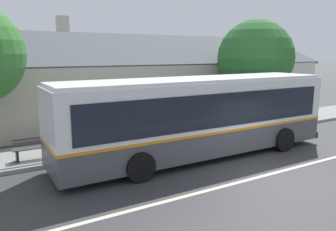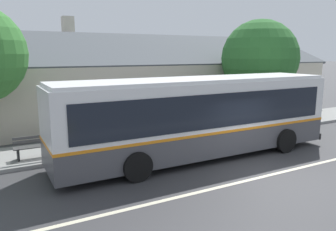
{
  "view_description": "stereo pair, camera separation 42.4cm",
  "coord_description": "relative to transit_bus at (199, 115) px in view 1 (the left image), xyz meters",
  "views": [
    {
      "loc": [
        -8.59,
        -7.42,
        4.09
      ],
      "look_at": [
        -1.95,
        3.85,
        1.6
      ],
      "focal_mm": 35.0,
      "sensor_mm": 36.0,
      "label": 1
    },
    {
      "loc": [
        -8.22,
        -7.63,
        4.09
      ],
      "look_at": [
        -1.95,
        3.85,
        1.6
      ],
      "focal_mm": 35.0,
      "sensor_mm": 36.0,
      "label": 2
    }
  ],
  "objects": [
    {
      "name": "ground_plane",
      "position": [
        1.09,
        -2.9,
        -1.7
      ],
      "size": [
        300.0,
        300.0,
        0.0
      ],
      "primitive_type": "plane",
      "color": "#38383A"
    },
    {
      "name": "sidewalk_far",
      "position": [
        1.09,
        3.1,
        -1.62
      ],
      "size": [
        60.0,
        3.0,
        0.15
      ],
      "primitive_type": "cube",
      "color": "gray",
      "rests_on": "ground"
    },
    {
      "name": "lane_divider_stripe",
      "position": [
        1.09,
        -2.9,
        -1.69
      ],
      "size": [
        60.0,
        0.16,
        0.01
      ],
      "primitive_type": "cube",
      "color": "beige",
      "rests_on": "ground"
    },
    {
      "name": "community_building",
      "position": [
        3.74,
        10.62,
        0.14
      ],
      "size": [
        22.79,
        10.18,
        6.42
      ],
      "color": "beige",
      "rests_on": "ground"
    },
    {
      "name": "transit_bus",
      "position": [
        0.0,
        0.0,
        0.0
      ],
      "size": [
        11.58,
        2.81,
        3.15
      ],
      "color": "#47474C",
      "rests_on": "ground"
    },
    {
      "name": "bench_by_building",
      "position": [
        -5.77,
        2.4,
        -1.13
      ],
      "size": [
        1.64,
        0.51,
        0.94
      ],
      "color": "#4C4C4C",
      "rests_on": "sidewalk_far"
    },
    {
      "name": "bench_down_street",
      "position": [
        -1.77,
        2.69,
        -1.13
      ],
      "size": [
        1.63,
        0.51,
        0.94
      ],
      "color": "#4C4C4C",
      "rests_on": "sidewalk_far"
    },
    {
      "name": "street_tree_primary",
      "position": [
        7.03,
        4.09,
        2.1
      ],
      "size": [
        4.52,
        4.52,
        6.07
      ],
      "color": "#4C3828",
      "rests_on": "ground"
    },
    {
      "name": "bus_stop_sign",
      "position": [
        6.31,
        2.09,
        -0.06
      ],
      "size": [
        0.36,
        0.07,
        2.4
      ],
      "color": "gray",
      "rests_on": "sidewalk_far"
    }
  ]
}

